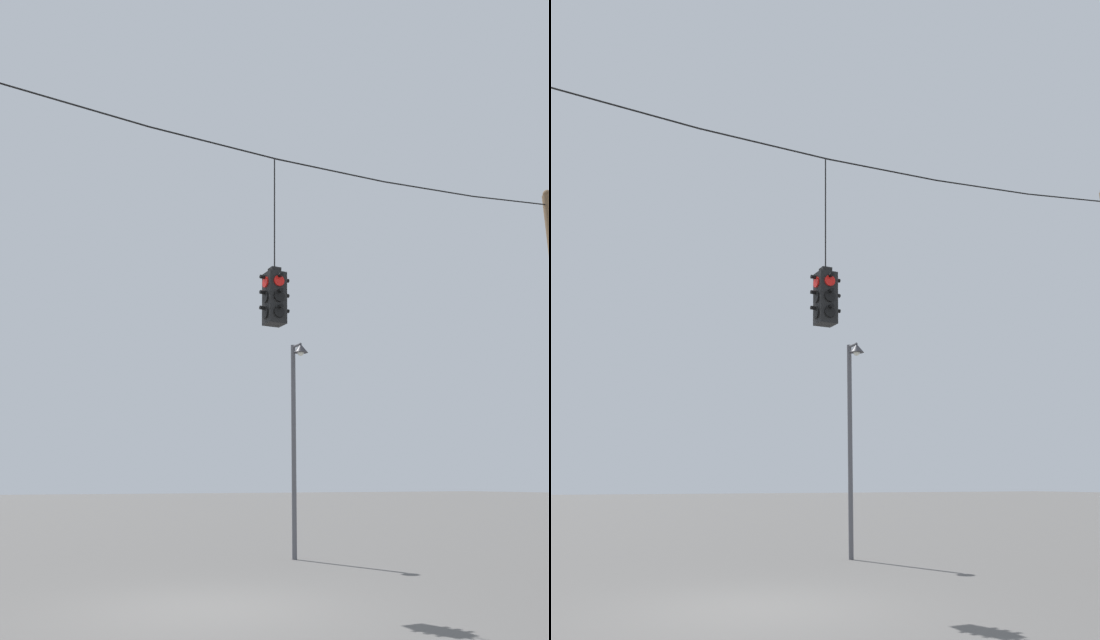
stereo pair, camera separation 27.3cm
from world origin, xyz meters
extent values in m
plane|color=#565451|center=(0.00, 0.00, 0.00)|extent=(200.00, 200.00, 0.00)
cylinder|color=black|center=(-2.51, 0.29, 7.89)|extent=(2.51, 0.03, 0.13)
cylinder|color=black|center=(0.00, 0.29, 7.84)|extent=(2.51, 0.03, 0.03)
cylinder|color=black|center=(2.51, 0.29, 7.89)|extent=(2.51, 0.03, 0.13)
cylinder|color=black|center=(5.02, 0.29, 8.05)|extent=(2.51, 0.03, 0.24)
cylinder|color=black|center=(7.53, 0.29, 8.31)|extent=(2.51, 0.03, 0.34)
cube|color=black|center=(1.20, 0.29, 5.03)|extent=(0.34, 0.34, 0.97)
cube|color=black|center=(1.20, 0.29, 5.56)|extent=(0.19, 0.19, 0.10)
cylinder|color=black|center=(1.20, 0.29, 6.72)|extent=(0.02, 0.02, 2.23)
cylinder|color=red|center=(1.20, 0.11, 5.32)|extent=(0.20, 0.03, 0.20)
cylinder|color=black|center=(1.20, 0.06, 5.41)|extent=(0.07, 0.12, 0.07)
cylinder|color=black|center=(1.20, 0.11, 5.03)|extent=(0.20, 0.03, 0.20)
cylinder|color=black|center=(1.20, 0.06, 5.12)|extent=(0.07, 0.12, 0.07)
cylinder|color=black|center=(1.20, 0.11, 4.74)|extent=(0.20, 0.03, 0.20)
cylinder|color=black|center=(1.20, 0.06, 4.83)|extent=(0.07, 0.12, 0.07)
cylinder|color=red|center=(1.20, 0.48, 5.32)|extent=(0.20, 0.03, 0.20)
cylinder|color=black|center=(1.20, 0.52, 5.41)|extent=(0.07, 0.12, 0.07)
cylinder|color=black|center=(1.20, 0.48, 5.03)|extent=(0.20, 0.03, 0.20)
cylinder|color=black|center=(1.20, 0.52, 5.12)|extent=(0.07, 0.12, 0.07)
cylinder|color=black|center=(1.20, 0.48, 4.74)|extent=(0.20, 0.03, 0.20)
cylinder|color=black|center=(1.20, 0.52, 4.83)|extent=(0.07, 0.12, 0.07)
cylinder|color=red|center=(1.01, 0.29, 5.32)|extent=(0.03, 0.20, 0.20)
cylinder|color=black|center=(0.97, 0.29, 5.41)|extent=(0.12, 0.07, 0.07)
cylinder|color=black|center=(1.01, 0.29, 5.03)|extent=(0.03, 0.20, 0.20)
cylinder|color=black|center=(0.97, 0.29, 5.12)|extent=(0.12, 0.07, 0.07)
cylinder|color=black|center=(1.01, 0.29, 4.74)|extent=(0.03, 0.20, 0.20)
cylinder|color=black|center=(0.97, 0.29, 4.83)|extent=(0.12, 0.07, 0.07)
cylinder|color=red|center=(1.38, 0.29, 5.32)|extent=(0.03, 0.20, 0.20)
cylinder|color=black|center=(1.43, 0.29, 5.41)|extent=(0.12, 0.07, 0.07)
cylinder|color=black|center=(1.38, 0.29, 5.03)|extent=(0.03, 0.20, 0.20)
cylinder|color=black|center=(1.43, 0.29, 5.12)|extent=(0.12, 0.07, 0.07)
cylinder|color=black|center=(1.38, 0.29, 4.74)|extent=(0.03, 0.20, 0.20)
cylinder|color=black|center=(1.43, 0.29, 4.83)|extent=(0.12, 0.07, 0.07)
cylinder|color=#515156|center=(4.05, 4.87, 2.67)|extent=(0.12, 0.12, 5.34)
cylinder|color=#515156|center=(4.05, 4.66, 5.29)|extent=(0.07, 0.42, 0.07)
cone|color=#232328|center=(4.05, 4.45, 5.18)|extent=(0.38, 0.38, 0.23)
sphere|color=silver|center=(4.05, 4.45, 5.07)|extent=(0.17, 0.17, 0.17)
camera|label=1|loc=(-3.64, -9.34, 1.81)|focal=35.00mm
camera|label=2|loc=(-3.40, -9.46, 1.81)|focal=35.00mm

